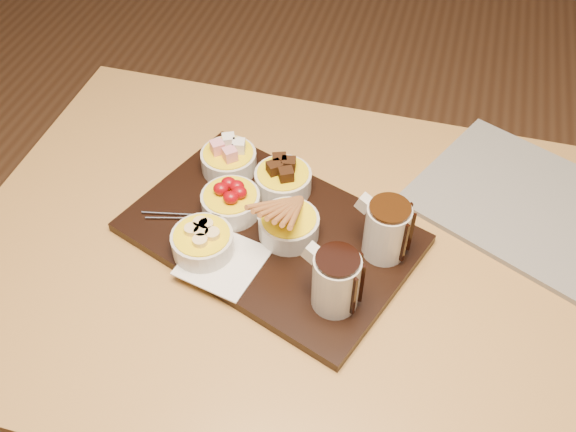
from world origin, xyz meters
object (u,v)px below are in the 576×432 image
(dining_table, at_px, (319,292))
(serving_board, at_px, (271,233))
(bowl_strawberries, at_px, (231,203))
(pitcher_dark_chocolate, at_px, (336,282))
(pitcher_milk_chocolate, at_px, (386,231))
(newspaper, at_px, (529,204))

(dining_table, height_order, serving_board, serving_board)
(bowl_strawberries, relative_size, pitcher_dark_chocolate, 1.04)
(pitcher_milk_chocolate, xyz_separation_m, newspaper, (0.23, 0.19, -0.06))
(bowl_strawberries, height_order, pitcher_milk_chocolate, pitcher_milk_chocolate)
(pitcher_milk_chocolate, height_order, newspaper, pitcher_milk_chocolate)
(serving_board, relative_size, bowl_strawberries, 4.60)
(serving_board, relative_size, newspaper, 1.24)
(pitcher_dark_chocolate, relative_size, pitcher_milk_chocolate, 1.00)
(dining_table, height_order, bowl_strawberries, bowl_strawberries)
(pitcher_dark_chocolate, height_order, pitcher_milk_chocolate, same)
(dining_table, height_order, pitcher_milk_chocolate, pitcher_milk_chocolate)
(pitcher_milk_chocolate, bearing_deg, pitcher_dark_chocolate, -94.40)
(bowl_strawberries, height_order, pitcher_dark_chocolate, pitcher_dark_chocolate)
(serving_board, distance_m, pitcher_milk_chocolate, 0.20)
(bowl_strawberries, bearing_deg, serving_board, -16.73)
(pitcher_dark_chocolate, distance_m, newspaper, 0.42)
(serving_board, relative_size, pitcher_dark_chocolate, 4.77)
(newspaper, bearing_deg, serving_board, -130.11)
(dining_table, xyz_separation_m, serving_board, (-0.09, 0.02, 0.11))
(bowl_strawberries, relative_size, newspaper, 0.27)
(dining_table, relative_size, pitcher_milk_chocolate, 12.46)
(dining_table, bearing_deg, pitcher_dark_chocolate, -66.32)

